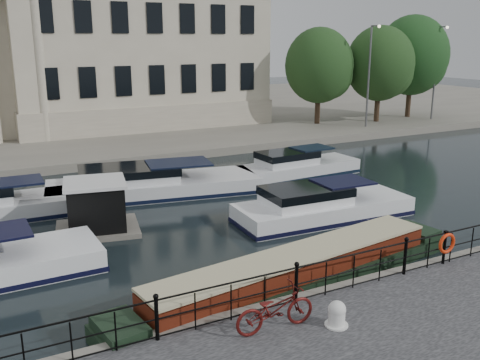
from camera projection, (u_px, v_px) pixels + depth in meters
name	position (u px, v px, depth m)	size (l,w,h in m)	color
ground_plane	(256.00, 288.00, 16.82)	(160.00, 160.00, 0.00)	black
far_bank	(52.00, 119.00, 50.08)	(120.00, 42.00, 0.55)	#6B665B
railing	(296.00, 281.00, 14.58)	(24.14, 0.14, 1.22)	black
civic_building	(40.00, 45.00, 44.22)	(53.55, 31.84, 16.85)	#ADA38C
lamp_posts	(404.00, 73.00, 44.99)	(8.24, 1.55, 8.07)	#59595B
bicycle	(275.00, 309.00, 13.26)	(0.75, 2.15, 1.13)	#4C0F0D
mooring_bollard	(337.00, 314.00, 13.51)	(0.60, 0.60, 0.68)	silver
life_ring_post	(447.00, 244.00, 17.07)	(0.69, 0.19, 1.13)	black
narrowboat	(297.00, 277.00, 16.75)	(13.14, 3.51, 1.48)	black
harbour_hut	(96.00, 209.00, 21.56)	(3.72, 3.29, 2.20)	#6B665B
cabin_cruisers	(146.00, 207.00, 23.77)	(26.04, 10.94, 1.99)	white
trees	(380.00, 63.00, 46.44)	(15.92, 7.15, 9.15)	black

